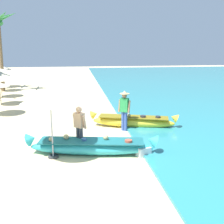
{
  "coord_description": "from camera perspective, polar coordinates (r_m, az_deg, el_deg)",
  "views": [
    {
      "loc": [
        -0.05,
        -9.44,
        3.8
      ],
      "look_at": [
        1.54,
        2.25,
        0.9
      ],
      "focal_mm": 44.04,
      "sensor_mm": 36.0,
      "label": 1
    }
  ],
  "objects": [
    {
      "name": "parasol_row_2",
      "position": [
        21.83,
        -22.25,
        7.4
      ],
      "size": [
        1.6,
        1.6,
        1.91
      ],
      "color": "#8E6B47",
      "rests_on": "ground"
    },
    {
      "name": "parasol_row_3",
      "position": [
        24.64,
        -21.96,
        8.05
      ],
      "size": [
        1.6,
        1.6,
        1.91
      ],
      "color": "#8E6B47",
      "rests_on": "ground"
    },
    {
      "name": "boat_cyan_foreground",
      "position": [
        9.86,
        -4.29,
        -7.13
      ],
      "size": [
        4.72,
        1.53,
        0.81
      ],
      "color": "#33B2BC",
      "rests_on": "ground"
    },
    {
      "name": "parasol_row_4",
      "position": [
        27.08,
        -21.8,
        8.5
      ],
      "size": [
        1.6,
        1.6,
        1.91
      ],
      "color": "#8E6B47",
      "rests_on": "ground"
    },
    {
      "name": "patio_umbrella_large",
      "position": [
        9.26,
        -12.71,
        2.58
      ],
      "size": [
        1.96,
        1.96,
        2.22
      ],
      "color": "#B7B7BC",
      "rests_on": "ground"
    },
    {
      "name": "person_tourist_customer",
      "position": [
        9.98,
        -6.79,
        -2.91
      ],
      "size": [
        0.53,
        0.51,
        1.67
      ],
      "color": "#333842",
      "rests_on": "ground"
    },
    {
      "name": "person_vendor_hatted",
      "position": [
        12.25,
        2.59,
        0.87
      ],
      "size": [
        0.57,
        0.47,
        1.83
      ],
      "color": "#3D5BA8",
      "rests_on": "ground"
    },
    {
      "name": "ground_plane",
      "position": [
        10.18,
        -6.95,
        -8.22
      ],
      "size": [
        80.0,
        80.0,
        0.0
      ],
      "primitive_type": "plane",
      "color": "beige"
    },
    {
      "name": "boat_yellow_midground",
      "position": [
        12.96,
        4.45,
        -1.95
      ],
      "size": [
        4.08,
        1.79,
        0.8
      ],
      "color": "yellow",
      "rests_on": "ground"
    },
    {
      "name": "cooler_box",
      "position": [
        9.77,
        6.55,
        -8.15
      ],
      "size": [
        0.54,
        0.45,
        0.32
      ],
      "primitive_type": "cube",
      "rotation": [
        0.0,
        0.0,
        0.34
      ],
      "color": "silver",
      "rests_on": "ground"
    }
  ]
}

